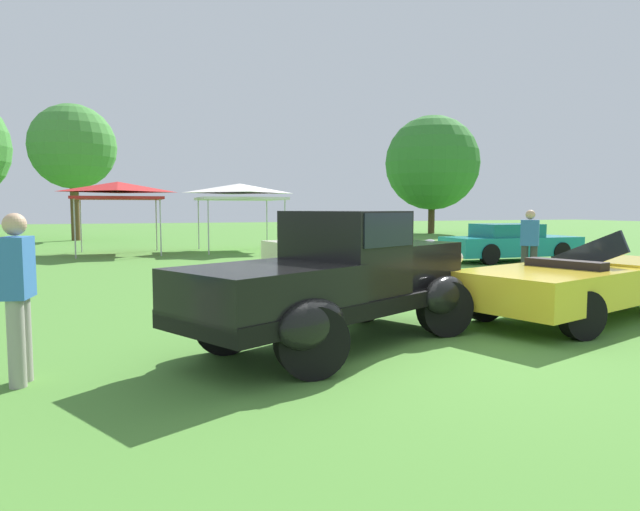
# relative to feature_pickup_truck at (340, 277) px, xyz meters

# --- Properties ---
(ground_plane) EXTENTS (120.00, 120.00, 0.00)m
(ground_plane) POSITION_rel_feature_pickup_truck_xyz_m (0.63, -0.34, -0.87)
(ground_plane) COLOR #4C8433
(feature_pickup_truck) EXTENTS (4.53, 3.32, 1.70)m
(feature_pickup_truck) POSITION_rel_feature_pickup_truck_xyz_m (0.00, 0.00, 0.00)
(feature_pickup_truck) COLOR black
(feature_pickup_truck) RESTS_ON ground_plane
(neighbor_convertible) EXTENTS (4.85, 3.04, 1.40)m
(neighbor_convertible) POSITION_rel_feature_pickup_truck_xyz_m (4.29, 0.40, -0.29)
(neighbor_convertible) COLOR yellow
(neighbor_convertible) RESTS_ON ground_plane
(show_car_cream) EXTENTS (4.14, 2.33, 1.22)m
(show_car_cream) POSITION_rel_feature_pickup_truck_xyz_m (3.17, 8.67, -0.27)
(show_car_cream) COLOR beige
(show_car_cream) RESTS_ON ground_plane
(show_car_teal) EXTENTS (4.44, 1.82, 1.22)m
(show_car_teal) POSITION_rel_feature_pickup_truck_xyz_m (9.27, 8.61, -0.27)
(show_car_teal) COLOR teal
(show_car_teal) RESTS_ON ground_plane
(spectator_near_truck) EXTENTS (0.46, 0.45, 1.69)m
(spectator_near_truck) POSITION_rel_feature_pickup_truck_xyz_m (6.31, 4.11, 0.05)
(spectator_near_truck) COLOR #383838
(spectator_near_truck) RESTS_ON ground_plane
(spectator_between_cars) EXTENTS (0.29, 0.43, 1.69)m
(spectator_between_cars) POSITION_rel_feature_pickup_truck_xyz_m (-3.56, -0.47, 0.05)
(spectator_between_cars) COLOR #9E998E
(spectator_between_cars) RESTS_ON ground_plane
(canopy_tent_left_field) EXTENTS (3.15, 3.15, 2.71)m
(canopy_tent_left_field) POSITION_rel_feature_pickup_truck_xyz_m (-2.78, 15.78, 1.56)
(canopy_tent_left_field) COLOR #B7B7BC
(canopy_tent_left_field) RESTS_ON ground_plane
(canopy_tent_center_field) EXTENTS (3.27, 3.27, 2.71)m
(canopy_tent_center_field) POSITION_rel_feature_pickup_truck_xyz_m (1.83, 15.89, 1.56)
(canopy_tent_center_field) COLOR #B7B7BC
(canopy_tent_center_field) RESTS_ON ground_plane
(treeline_mid_left) EXTENTS (4.42, 4.42, 7.16)m
(treeline_mid_left) POSITION_rel_feature_pickup_truck_xyz_m (-5.06, 25.91, 4.06)
(treeline_mid_left) COLOR brown
(treeline_mid_left) RESTS_ON ground_plane
(treeline_center) EXTENTS (6.31, 6.31, 7.90)m
(treeline_center) POSITION_rel_feature_pickup_truck_xyz_m (17.10, 26.97, 3.88)
(treeline_center) COLOR #47331E
(treeline_center) RESTS_ON ground_plane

